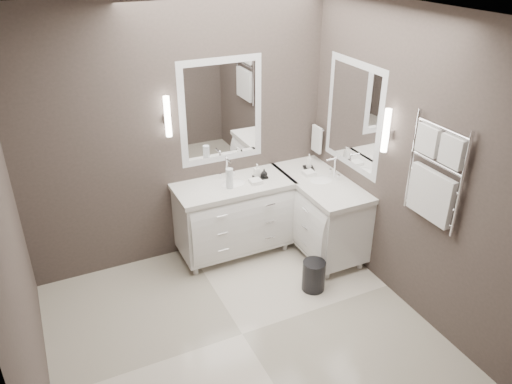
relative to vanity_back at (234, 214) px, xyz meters
name	(u,v)px	position (x,y,z in m)	size (l,w,h in m)	color
floor	(242,334)	(-0.45, -1.23, -0.49)	(3.20, 3.00, 0.01)	beige
ceiling	(237,15)	(-0.45, -1.23, 2.22)	(3.20, 3.00, 0.01)	white
wall_back	(180,136)	(-0.45, 0.28, 0.86)	(3.20, 0.01, 2.70)	#433A36
wall_front	(356,325)	(-0.45, -2.73, 0.86)	(3.20, 0.01, 2.70)	#433A36
wall_left	(11,252)	(-2.06, -1.23, 0.86)	(0.01, 3.00, 2.70)	#433A36
wall_right	(406,164)	(1.15, -1.23, 0.86)	(0.01, 3.00, 2.70)	#433A36
vanity_back	(234,214)	(0.00, 0.00, 0.00)	(1.24, 0.59, 0.97)	white
vanity_right	(319,210)	(0.88, -0.33, 0.00)	(0.59, 1.24, 0.97)	white
mirror_back	(221,111)	(0.00, 0.26, 1.06)	(0.90, 0.02, 1.10)	white
mirror_right	(353,116)	(1.14, -0.43, 1.06)	(0.02, 0.90, 1.10)	white
sconce_back	(168,117)	(-0.58, 0.20, 1.11)	(0.06, 0.06, 0.40)	white
sconce_right	(386,131)	(1.08, -1.01, 1.11)	(0.06, 0.06, 0.40)	white
towel_bar_corner	(317,139)	(1.09, 0.13, 0.63)	(0.03, 0.22, 0.30)	white
towel_ladder	(434,178)	(1.10, -1.63, 0.91)	(0.06, 0.58, 0.90)	white
waste_bin	(314,276)	(0.45, -0.94, -0.33)	(0.23, 0.23, 0.32)	black
amenity_tray_back	(260,177)	(0.31, -0.01, 0.38)	(0.14, 0.11, 0.02)	black
amenity_tray_right	(309,168)	(0.89, -0.04, 0.38)	(0.11, 0.14, 0.02)	black
water_bottle	(229,178)	(-0.07, -0.08, 0.47)	(0.07, 0.07, 0.21)	silver
soap_bottle_a	(257,170)	(0.28, 0.01, 0.46)	(0.06, 0.06, 0.14)	white
soap_bottle_b	(264,173)	(0.34, -0.04, 0.43)	(0.07, 0.07, 0.09)	black
soap_bottle_c	(309,161)	(0.89, -0.04, 0.47)	(0.06, 0.06, 0.16)	white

